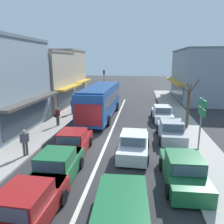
% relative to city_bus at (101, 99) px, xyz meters
% --- Properties ---
extents(ground_plane, '(140.00, 140.00, 0.00)m').
position_rel_city_bus_xyz_m(ground_plane, '(1.68, -7.25, -1.88)').
color(ground_plane, '#2D2D30').
extents(lane_centre_line, '(0.20, 28.00, 0.01)m').
position_rel_city_bus_xyz_m(lane_centre_line, '(1.68, -3.25, -1.88)').
color(lane_centre_line, silver).
rests_on(lane_centre_line, ground).
extents(sidewalk_left, '(5.20, 44.00, 0.14)m').
position_rel_city_bus_xyz_m(sidewalk_left, '(-5.12, -1.25, -1.81)').
color(sidewalk_left, '#A39E96').
rests_on(sidewalk_left, ground).
extents(kerb_right, '(2.80, 44.00, 0.12)m').
position_rel_city_bus_xyz_m(kerb_right, '(7.88, -1.25, -1.82)').
color(kerb_right, '#A39E96').
rests_on(kerb_right, ground).
extents(shopfront_mid_block, '(8.67, 7.40, 6.83)m').
position_rel_city_bus_xyz_m(shopfront_mid_block, '(-8.50, 3.03, 1.53)').
color(shopfront_mid_block, '#B2A38E').
rests_on(shopfront_mid_block, ground).
extents(shopfront_far_end, '(7.85, 7.17, 7.28)m').
position_rel_city_bus_xyz_m(shopfront_far_end, '(-8.50, 10.63, 1.76)').
color(shopfront_far_end, '#B2A38E').
rests_on(shopfront_far_end, ground).
extents(building_right_far, '(8.55, 13.71, 7.34)m').
position_rel_city_bus_xyz_m(building_right_far, '(13.15, 12.47, 1.79)').
color(building_right_far, '#84939E').
rests_on(building_right_far, ground).
extents(city_bus, '(2.88, 10.90, 3.23)m').
position_rel_city_bus_xyz_m(city_bus, '(0.00, 0.00, 0.00)').
color(city_bus, '#1E4C99').
rests_on(city_bus, ground).
extents(sedan_queue_gap_filler, '(2.00, 4.25, 1.47)m').
position_rel_city_bus_xyz_m(sedan_queue_gap_filler, '(3.68, -8.89, -1.22)').
color(sedan_queue_gap_filler, silver).
rests_on(sedan_queue_gap_filler, ground).
extents(sedan_behind_bus_near, '(1.95, 4.23, 1.47)m').
position_rel_city_bus_xyz_m(sedan_behind_bus_near, '(0.03, -12.36, -1.22)').
color(sedan_behind_bus_near, '#1E6638').
rests_on(sedan_behind_bus_near, ground).
extents(sedan_adjacent_lane_trail, '(2.00, 4.25, 1.47)m').
position_rel_city_bus_xyz_m(sedan_adjacent_lane_trail, '(0.09, -15.44, -1.22)').
color(sedan_adjacent_lane_trail, maroon).
rests_on(sedan_adjacent_lane_trail, ground).
extents(wagon_behind_bus_mid, '(2.09, 4.58, 1.58)m').
position_rel_city_bus_xyz_m(wagon_behind_bus_mid, '(3.50, -15.42, -1.14)').
color(wagon_behind_bus_mid, '#1E6638').
rests_on(wagon_behind_bus_mid, ground).
extents(sedan_queue_far_back, '(2.00, 4.25, 1.47)m').
position_rel_city_bus_xyz_m(sedan_queue_far_back, '(-0.17, -9.13, -1.22)').
color(sedan_queue_far_back, maroon).
rests_on(sedan_queue_far_back, ground).
extents(parked_sedan_kerb_front, '(2.01, 4.26, 1.47)m').
position_rel_city_bus_xyz_m(parked_sedan_kerb_front, '(6.12, -11.91, -1.22)').
color(parked_sedan_kerb_front, '#1E6638').
rests_on(parked_sedan_kerb_front, ground).
extents(parked_sedan_kerb_second, '(1.92, 4.21, 1.47)m').
position_rel_city_bus_xyz_m(parked_sedan_kerb_second, '(6.32, -5.81, -1.22)').
color(parked_sedan_kerb_second, '#9EA3A8').
rests_on(parked_sedan_kerb_second, ground).
extents(parked_sedan_kerb_third, '(1.99, 4.25, 1.47)m').
position_rel_city_bus_xyz_m(parked_sedan_kerb_third, '(6.15, -0.44, -1.22)').
color(parked_sedan_kerb_third, silver).
rests_on(parked_sedan_kerb_third, ground).
extents(traffic_light_downstreet, '(0.33, 0.24, 4.20)m').
position_rel_city_bus_xyz_m(traffic_light_downstreet, '(-2.06, 14.09, 0.97)').
color(traffic_light_downstreet, gray).
rests_on(traffic_light_downstreet, ground).
extents(directional_road_sign, '(0.10, 1.40, 3.60)m').
position_rel_city_bus_xyz_m(directional_road_sign, '(7.69, -8.33, 0.82)').
color(directional_road_sign, gray).
rests_on(directional_road_sign, ground).
extents(street_tree_right, '(1.67, 1.47, 4.27)m').
position_rel_city_bus_xyz_m(street_tree_right, '(8.04, -2.91, 0.08)').
color(street_tree_right, brown).
rests_on(street_tree_right, ground).
extents(pedestrian_with_handbag_near, '(0.41, 0.65, 1.63)m').
position_rel_city_bus_xyz_m(pedestrian_with_handbag_near, '(-3.16, -4.00, -0.81)').
color(pedestrian_with_handbag_near, '#4C4742').
rests_on(pedestrian_with_handbag_near, sidewalk_left).
extents(pedestrian_browsing_midblock, '(0.38, 0.49, 1.63)m').
position_rel_city_bus_xyz_m(pedestrian_browsing_midblock, '(-3.24, 0.35, -0.81)').
color(pedestrian_browsing_midblock, '#4C4742').
rests_on(pedestrian_browsing_midblock, sidewalk_left).
extents(pedestrian_far_walker, '(0.39, 0.48, 1.63)m').
position_rel_city_bus_xyz_m(pedestrian_far_walker, '(-2.81, -10.19, -0.81)').
color(pedestrian_far_walker, '#4C4742').
rests_on(pedestrian_far_walker, sidewalk_left).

